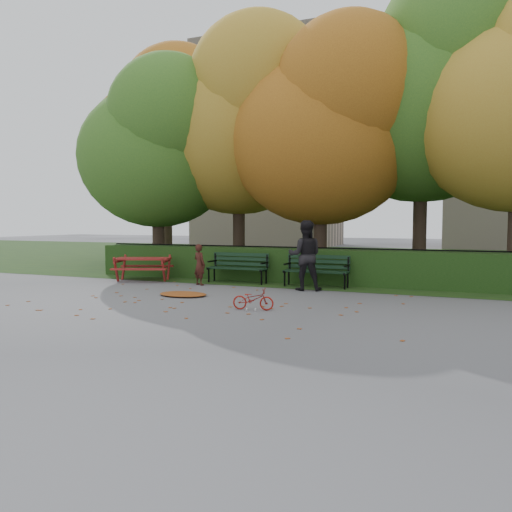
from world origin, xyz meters
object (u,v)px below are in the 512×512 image
at_px(bench_left, 238,265).
at_px(bicycle, 253,299).
at_px(tree_b, 245,120).
at_px(adult, 305,255).
at_px(tree_f, 170,133).
at_px(tree_a, 161,145).
at_px(picnic_table, 143,263).
at_px(child, 200,265).
at_px(bench_right, 317,268).
at_px(tree_c, 329,126).
at_px(tree_d, 435,89).

relative_size(bench_left, bicycle, 2.10).
height_order(tree_b, adult, tree_b).
bearing_deg(tree_f, bench_left, -43.51).
bearing_deg(tree_a, adult, -23.38).
distance_m(picnic_table, child, 2.16).
distance_m(tree_a, child, 5.74).
height_order(tree_f, bench_left, tree_f).
bearing_deg(bench_right, tree_c, 96.70).
bearing_deg(bicycle, picnic_table, 46.81).
relative_size(tree_d, adult, 5.18).
relative_size(tree_f, picnic_table, 4.55).
bearing_deg(bench_left, picnic_table, -167.50).
distance_m(tree_b, bench_left, 5.87).
bearing_deg(tree_d, bench_right, -128.23).
relative_size(tree_f, bench_left, 5.10).
relative_size(tree_b, bench_left, 4.88).
height_order(child, adult, adult).
relative_size(tree_c, bench_right, 4.44).
bearing_deg(tree_d, tree_a, -169.67).
distance_m(bench_left, bench_right, 2.40).
height_order(tree_c, bench_left, tree_c).
bearing_deg(adult, tree_f, -54.53).
xyz_separation_m(tree_a, child, (3.10, -2.82, -3.93)).
relative_size(tree_b, bench_right, 4.88).
relative_size(tree_a, bench_right, 4.16).
xyz_separation_m(picnic_table, bicycle, (5.12, -3.38, -0.32)).
relative_size(tree_c, bench_left, 4.44).
height_order(tree_d, bicycle, tree_d).
bearing_deg(child, tree_f, -28.17).
relative_size(tree_a, picnic_table, 3.71).
xyz_separation_m(tree_a, tree_c, (6.02, 0.38, 0.30)).
xyz_separation_m(tree_f, picnic_table, (2.90, -6.19, -5.14)).
distance_m(picnic_table, adult, 5.25).
xyz_separation_m(tree_a, bench_left, (3.89, -1.88, -4.00)).
xyz_separation_m(tree_c, child, (-2.93, -3.20, -4.24)).
xyz_separation_m(bench_left, child, (-0.79, -0.94, 0.07)).
xyz_separation_m(tree_c, tree_d, (3.04, 1.27, 1.16)).
height_order(tree_a, picnic_table, tree_a).
bearing_deg(bench_right, tree_a, 163.39).
distance_m(tree_a, tree_b, 3.11).
relative_size(tree_c, tree_f, 0.87).
xyz_separation_m(tree_b, bench_left, (1.14, -3.04, -4.88)).
xyz_separation_m(tree_a, tree_f, (-1.94, 3.66, 1.17)).
height_order(tree_b, bench_right, tree_b).
bearing_deg(bench_left, tree_a, 154.24).
xyz_separation_m(tree_d, bench_right, (-2.78, -3.53, -5.46)).
distance_m(bench_left, bicycle, 4.60).
xyz_separation_m(bench_left, picnic_table, (-2.93, -0.65, 0.03)).
height_order(bench_left, picnic_table, bench_left).
xyz_separation_m(bench_right, picnic_table, (-5.33, -0.65, 0.03)).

